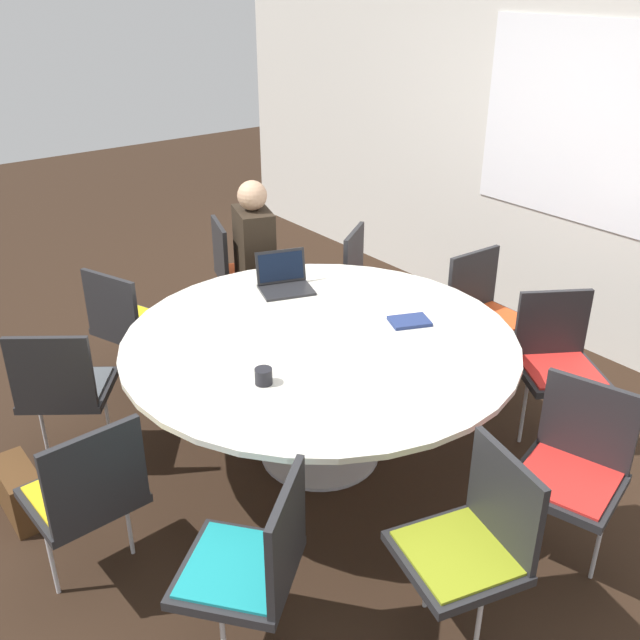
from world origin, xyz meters
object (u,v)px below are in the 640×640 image
Objects in this scene: chair_7 at (557,356)px; handbag at (20,492)px; chair_3 at (87,489)px; chair_4 at (254,560)px; chair_9 at (371,280)px; spiral_notebook at (410,321)px; chair_1 at (130,321)px; chair_8 at (485,308)px; chair_5 at (473,538)px; person_0 at (257,252)px; coffee_cup at (264,376)px; chair_2 at (63,385)px; laptop at (284,280)px; chair_6 at (574,462)px; chair_0 at (239,267)px.

chair_7 reaches higher than handbag.
chair_3 is 1.00× the size of chair_4.
spiral_notebook is at bearing 24.69° from chair_9.
chair_7 is (0.52, 2.52, 0.00)m from chair_3.
chair_1 is at bearing 127.13° from handbag.
chair_1 is 1.00× the size of chair_9.
chair_4 is 2.52m from chair_8.
chair_7 is at bearing -50.61° from chair_5.
chair_5 is 0.71× the size of person_0.
chair_9 is at bearing 96.49° from handbag.
chair_9 is at bearing 122.92° from coffee_cup.
chair_2 is 2.33× the size of laptop.
chair_8 is (0.74, 2.47, 0.00)m from chair_2.
chair_1 is 2.19m from chair_4.
laptop reaches higher than handbag.
chair_7 is at bearing 66.16° from handbag.
laptop is at bearing 93.83° from handbag.
chair_3 is 1.76m from laptop.
coffee_cup reaches higher than handbag.
chair_1 is at bearing 159.79° from laptop.
spiral_notebook is at bearing -18.70° from chair_5.
chair_7 is (1.90, 1.70, 0.00)m from chair_1.
chair_5 is (1.18, 1.06, 0.00)m from chair_3.
laptop is 1.82m from handbag.
chair_0 is at bearing -16.45° from chair_6.
chair_3 is 1.00× the size of chair_5.
chair_0 is at bearing 118.48° from handbag.
chair_2 is at bearing 21.86° from chair_6.
spiral_notebook is (0.18, -0.86, 0.24)m from chair_8.
person_0 is (-0.58, 1.59, 0.19)m from chair_2.
spiral_notebook is (1.49, 0.01, 0.05)m from person_0.
chair_3 is at bearing 11.95° from handbag.
laptop is (0.69, -0.25, 0.09)m from person_0.
spiral_notebook is (1.74, 0.01, 0.24)m from chair_0.
chair_3 is at bearing -32.04° from person_0.
chair_4 is 0.83m from chair_5.
chair_6 is 1.14m from spiral_notebook.
chair_9 is 2.40× the size of handbag.
chair_1 is at bearing 5.20° from chair_6.
chair_0 reaches higher than coffee_cup.
chair_1 is 2.69m from chair_6.
chair_7 is 2.11m from person_0.
chair_8 is 3.42× the size of spiral_notebook.
laptop is at bearing 30.64° from chair_1.
chair_8 is 10.46× the size of coffee_cup.
chair_6 is at bearing -53.86° from chair_4.
chair_8 is (-0.91, 2.35, 0.00)m from chair_4.
chair_6 is at bearing 18.06° from chair_0.
chair_4 is (1.65, 0.12, 0.00)m from chair_2.
laptop reaches higher than chair_3.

